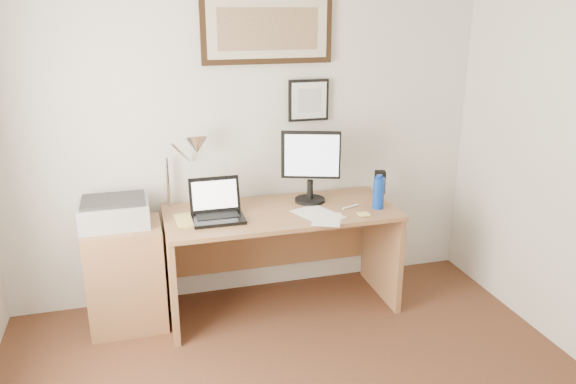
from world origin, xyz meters
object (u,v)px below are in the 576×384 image
object	(u,v)px
water_bottle	(379,193)
printer	(114,212)
desk	(278,237)
laptop	(217,210)
book	(176,221)
side_cabinet	(126,276)
lcd_monitor	(311,163)

from	to	relation	value
water_bottle	printer	distance (m)	1.79
desk	laptop	size ratio (longest dim) A/B	4.70
book	laptop	size ratio (longest dim) A/B	0.71
water_bottle	laptop	distance (m)	1.12
side_cabinet	water_bottle	world-z (taller)	water_bottle
book	laptop	world-z (taller)	laptop
desk	laptop	xyz separation A→B (m)	(-0.45, -0.11, 0.29)
lcd_monitor	printer	bearing A→B (deg)	-178.53
desk	printer	distance (m)	1.15
water_bottle	desk	world-z (taller)	water_bottle
laptop	printer	bearing A→B (deg)	169.97
desk	lcd_monitor	bearing A→B (deg)	8.89
laptop	lcd_monitor	size ratio (longest dim) A/B	0.65
lcd_monitor	desk	bearing A→B (deg)	-171.11
lcd_monitor	laptop	bearing A→B (deg)	-167.84
desk	lcd_monitor	size ratio (longest dim) A/B	3.08
water_bottle	book	xyz separation A→B (m)	(-1.39, 0.10, -0.10)
desk	printer	size ratio (longest dim) A/B	3.64
book	water_bottle	bearing A→B (deg)	-3.93
water_bottle	lcd_monitor	size ratio (longest dim) A/B	0.43
side_cabinet	laptop	size ratio (longest dim) A/B	2.14
desk	lcd_monitor	world-z (taller)	lcd_monitor
desk	laptop	world-z (taller)	laptop
side_cabinet	book	size ratio (longest dim) A/B	3.04
water_bottle	lcd_monitor	distance (m)	0.52
water_bottle	printer	bearing A→B (deg)	172.88
water_bottle	book	bearing A→B (deg)	176.07
printer	desk	bearing A→B (deg)	-0.23
water_bottle	printer	xyz separation A→B (m)	(-1.77, 0.22, -0.04)
desk	printer	world-z (taller)	printer
side_cabinet	water_bottle	xyz separation A→B (m)	(1.74, -0.18, 0.50)
laptop	lcd_monitor	xyz separation A→B (m)	(0.70, 0.15, 0.23)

